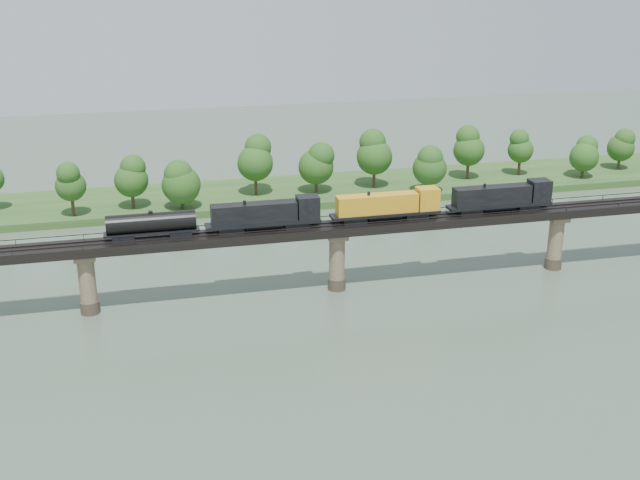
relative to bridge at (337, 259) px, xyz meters
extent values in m
plane|color=#3D4D3F|center=(0.00, -30.00, -5.46)|extent=(400.00, 400.00, 0.00)
cube|color=#294B1E|center=(0.00, 55.00, -4.66)|extent=(300.00, 24.00, 1.60)
cylinder|color=#473A2D|center=(-40.00, 0.00, -4.46)|extent=(3.00, 3.00, 2.00)
cylinder|color=#877058|center=(-40.00, 0.00, 0.04)|extent=(2.60, 2.60, 9.00)
cube|color=#877058|center=(-40.00, 0.00, 4.04)|extent=(3.20, 3.20, 1.00)
cylinder|color=#473A2D|center=(0.00, 0.00, -4.46)|extent=(3.00, 3.00, 2.00)
cylinder|color=#877058|center=(0.00, 0.00, 0.04)|extent=(2.60, 2.60, 9.00)
cube|color=#877058|center=(0.00, 0.00, 4.04)|extent=(3.20, 3.20, 1.00)
cylinder|color=#473A2D|center=(40.00, 0.00, -4.46)|extent=(3.00, 3.00, 2.00)
cylinder|color=#877058|center=(40.00, 0.00, 0.04)|extent=(2.60, 2.60, 9.00)
cube|color=#877058|center=(40.00, 0.00, 4.04)|extent=(3.20, 3.20, 1.00)
cube|color=black|center=(0.00, 0.00, 5.29)|extent=(220.00, 5.00, 1.50)
cube|color=black|center=(0.00, -0.75, 6.12)|extent=(220.00, 0.12, 0.16)
cube|color=black|center=(0.00, 0.75, 6.12)|extent=(220.00, 0.12, 0.16)
cube|color=black|center=(0.00, -2.40, 6.74)|extent=(220.00, 0.10, 0.10)
cube|color=black|center=(0.00, 2.40, 6.74)|extent=(220.00, 0.10, 0.10)
cube|color=black|center=(0.00, -2.40, 6.39)|extent=(0.08, 0.08, 0.70)
cube|color=black|center=(0.00, 2.40, 6.39)|extent=(0.08, 0.08, 0.70)
cylinder|color=#382619|center=(-44.43, 46.31, -2.10)|extent=(0.70, 0.70, 3.51)
sphere|color=#1C4513|center=(-44.43, 46.31, 2.57)|extent=(6.31, 6.31, 6.31)
sphere|color=#1C4513|center=(-44.43, 46.31, 5.50)|extent=(4.73, 4.73, 4.73)
cylinder|color=#382619|center=(-32.24, 48.84, -2.19)|extent=(0.70, 0.70, 3.34)
sphere|color=#1C4513|center=(-32.24, 48.84, 2.27)|extent=(7.18, 7.18, 7.18)
sphere|color=#1C4513|center=(-32.24, 48.84, 5.06)|extent=(5.39, 5.39, 5.39)
cylinder|color=#382619|center=(-22.01, 46.15, -2.45)|extent=(0.70, 0.70, 2.83)
sphere|color=#1C4513|center=(-22.01, 46.15, 1.32)|extent=(8.26, 8.26, 8.26)
sphere|color=#1C4513|center=(-22.01, 46.15, 3.68)|extent=(6.19, 6.19, 6.19)
cylinder|color=#382619|center=(-5.04, 52.68, -1.88)|extent=(0.70, 0.70, 3.96)
sphere|color=#1C4513|center=(-5.04, 52.68, 3.41)|extent=(8.07, 8.07, 8.07)
sphere|color=#1C4513|center=(-5.04, 52.68, 6.71)|extent=(6.05, 6.05, 6.05)
cylinder|color=#382619|center=(8.52, 51.14, -2.23)|extent=(0.70, 0.70, 3.27)
sphere|color=#1C4513|center=(8.52, 51.14, 2.13)|extent=(8.03, 8.03, 8.03)
sphere|color=#1C4513|center=(8.52, 51.14, 4.85)|extent=(6.02, 6.02, 6.02)
cylinder|color=#382619|center=(22.65, 52.31, -1.90)|extent=(0.70, 0.70, 3.92)
sphere|color=#1C4513|center=(22.65, 52.31, 3.33)|extent=(8.29, 8.29, 8.29)
sphere|color=#1C4513|center=(22.65, 52.31, 6.60)|extent=(6.21, 6.21, 6.21)
cylinder|color=#382619|center=(33.59, 45.35, -2.35)|extent=(0.70, 0.70, 3.02)
sphere|color=#1C4513|center=(33.59, 45.35, 1.69)|extent=(7.74, 7.74, 7.74)
sphere|color=#1C4513|center=(33.59, 45.35, 4.21)|extent=(5.80, 5.80, 5.80)
cylinder|color=#382619|center=(46.81, 54.03, -1.96)|extent=(0.70, 0.70, 3.80)
sphere|color=#1C4513|center=(46.81, 54.03, 3.10)|extent=(7.47, 7.47, 7.47)
sphere|color=#1C4513|center=(46.81, 54.03, 6.27)|extent=(5.60, 5.60, 5.60)
cylinder|color=#382619|center=(60.48, 54.26, -2.17)|extent=(0.70, 0.70, 3.38)
sphere|color=#1C4513|center=(60.48, 54.26, 2.34)|extent=(6.23, 6.23, 6.23)
sphere|color=#1C4513|center=(60.48, 54.26, 5.16)|extent=(4.67, 4.67, 4.67)
cylinder|color=#382619|center=(74.35, 48.39, -2.47)|extent=(0.70, 0.70, 2.77)
sphere|color=#1C4513|center=(74.35, 48.39, 1.22)|extent=(7.04, 7.04, 7.04)
sphere|color=#1C4513|center=(74.35, 48.39, 3.54)|extent=(5.28, 5.28, 5.28)
cylinder|color=#382619|center=(87.62, 53.57, -2.39)|extent=(0.70, 0.70, 2.94)
sphere|color=#1C4513|center=(87.62, 53.57, 1.54)|extent=(6.73, 6.73, 6.73)
sphere|color=#1C4513|center=(87.62, 53.57, 3.99)|extent=(5.05, 5.05, 5.05)
cube|color=black|center=(33.89, 0.00, 6.57)|extent=(3.88, 2.33, 1.07)
cube|color=black|center=(23.22, 0.00, 6.57)|extent=(3.88, 2.33, 1.07)
cube|color=black|center=(28.55, 0.00, 7.25)|extent=(18.43, 2.91, 0.49)
cube|color=black|center=(27.10, 0.00, 9.05)|extent=(13.58, 2.62, 3.10)
cube|color=black|center=(35.83, 0.00, 9.34)|extent=(3.49, 2.91, 3.69)
cylinder|color=black|center=(28.55, 0.00, 6.72)|extent=(5.82, 1.36, 1.36)
cube|color=black|center=(13.51, 0.00, 6.57)|extent=(3.88, 2.33, 1.07)
cube|color=black|center=(2.84, 0.00, 6.57)|extent=(3.88, 2.33, 1.07)
cube|color=black|center=(8.18, 0.00, 7.25)|extent=(18.43, 2.91, 0.49)
cube|color=gold|center=(6.72, 0.00, 9.05)|extent=(13.58, 2.62, 3.10)
cube|color=gold|center=(15.46, 0.00, 9.34)|extent=(3.49, 2.91, 3.69)
cylinder|color=black|center=(8.18, 0.00, 6.72)|extent=(5.82, 1.36, 1.36)
cube|color=black|center=(-6.86, 0.00, 6.57)|extent=(3.88, 2.33, 1.07)
cube|color=black|center=(-17.53, 0.00, 6.57)|extent=(3.88, 2.33, 1.07)
cube|color=black|center=(-12.20, 0.00, 7.25)|extent=(18.43, 2.91, 0.49)
cube|color=black|center=(-13.65, 0.00, 9.05)|extent=(13.58, 2.62, 3.10)
cube|color=black|center=(-4.92, 0.00, 9.34)|extent=(3.49, 2.91, 3.69)
cylinder|color=black|center=(-12.20, 0.00, 6.72)|extent=(5.82, 1.36, 1.36)
cube|color=black|center=(-25.30, 0.00, 6.57)|extent=(3.40, 2.13, 1.07)
cube|color=black|center=(-34.03, 0.00, 6.57)|extent=(3.40, 2.13, 1.07)
cube|color=black|center=(-29.66, 0.00, 7.20)|extent=(14.55, 2.33, 0.29)
cylinder|color=black|center=(-29.66, 0.00, 8.76)|extent=(13.58, 2.91, 2.91)
cylinder|color=black|center=(-29.66, 0.00, 10.31)|extent=(0.68, 0.68, 0.49)
camera|label=1|loc=(-31.81, -119.65, 48.15)|focal=45.00mm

